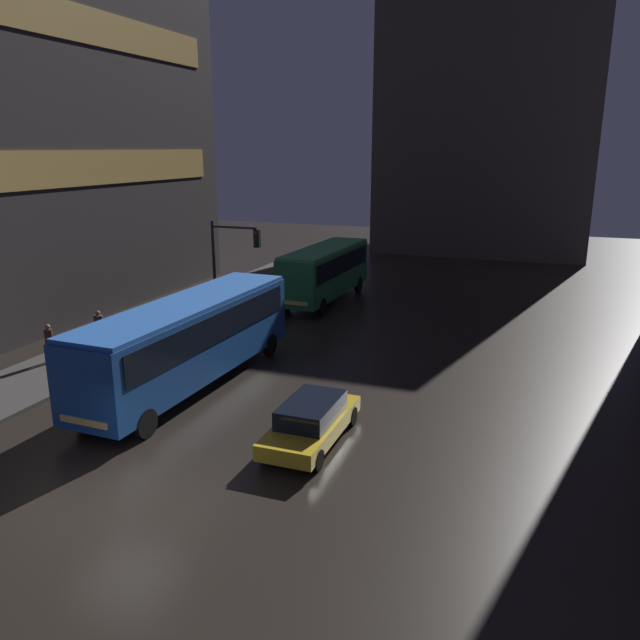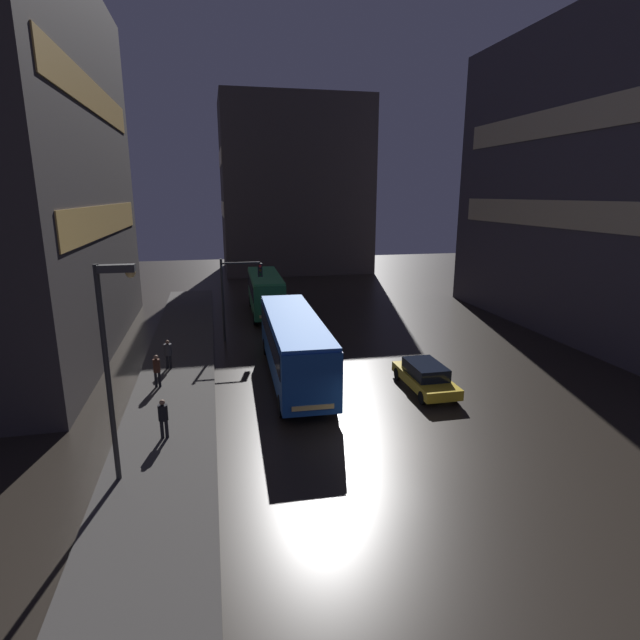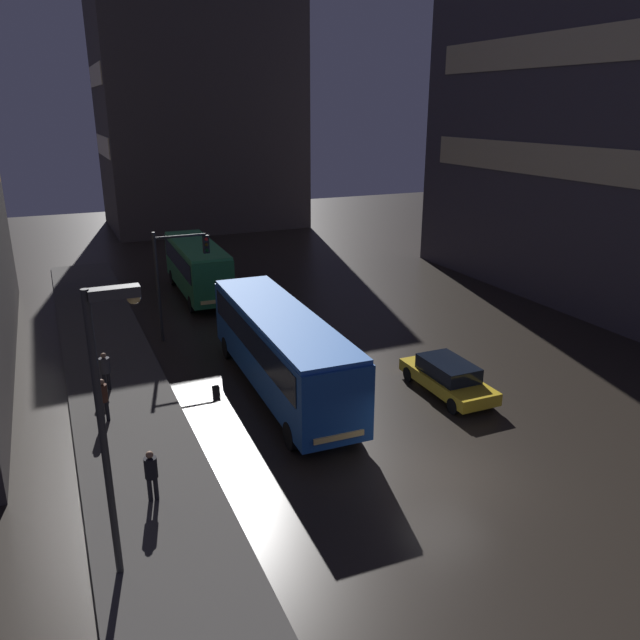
# 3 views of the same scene
# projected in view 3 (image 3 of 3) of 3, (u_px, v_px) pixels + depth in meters

# --- Properties ---
(ground_plane) EXTENTS (120.00, 120.00, 0.00)m
(ground_plane) POSITION_uv_depth(u_px,v_px,m) (449.00, 474.00, 20.18)
(ground_plane) COLOR black
(sidewalk_left) EXTENTS (4.00, 48.00, 0.15)m
(sidewalk_left) POSITION_uv_depth(u_px,v_px,m) (121.00, 396.00, 25.37)
(sidewalk_left) COLOR #3D3A38
(sidewalk_left) RESTS_ON ground
(building_right_block) EXTENTS (10.07, 26.79, 21.02)m
(building_right_block) POSITION_uv_depth(u_px,v_px,m) (629.00, 120.00, 35.91)
(building_right_block) COLOR #423D47
(building_right_block) RESTS_ON ground
(building_far_backdrop) EXTENTS (18.07, 12.00, 20.88)m
(building_far_backdrop) POSITION_uv_depth(u_px,v_px,m) (199.00, 115.00, 59.44)
(building_far_backdrop) COLOR #383333
(building_far_backdrop) RESTS_ON ground
(bus_near) EXTENTS (2.96, 11.92, 3.44)m
(bus_near) POSITION_uv_depth(u_px,v_px,m) (281.00, 344.00, 25.33)
(bus_near) COLOR #194793
(bus_near) RESTS_ON ground
(bus_far) EXTENTS (2.66, 9.37, 3.33)m
(bus_far) POSITION_uv_depth(u_px,v_px,m) (197.00, 264.00, 38.45)
(bus_far) COLOR #236B38
(bus_far) RESTS_ON ground
(car_taxi) EXTENTS (1.88, 4.71, 1.41)m
(car_taxi) POSITION_uv_depth(u_px,v_px,m) (448.00, 377.00, 25.63)
(car_taxi) COLOR gold
(car_taxi) RESTS_ON ground
(pedestrian_near) EXTENTS (0.46, 0.46, 1.69)m
(pedestrian_near) POSITION_uv_depth(u_px,v_px,m) (103.00, 397.00, 22.93)
(pedestrian_near) COLOR black
(pedestrian_near) RESTS_ON sidewalk_left
(pedestrian_mid) EXTENTS (0.54, 0.54, 1.64)m
(pedestrian_mid) POSITION_uv_depth(u_px,v_px,m) (151.00, 471.00, 18.28)
(pedestrian_mid) COLOR black
(pedestrian_mid) RESTS_ON sidewalk_left
(pedestrian_far) EXTENTS (0.57, 0.57, 1.64)m
(pedestrian_far) POSITION_uv_depth(u_px,v_px,m) (105.00, 368.00, 25.46)
(pedestrian_far) COLOR black
(pedestrian_far) RESTS_ON sidewalk_left
(traffic_light_main) EXTENTS (2.75, 0.35, 5.55)m
(traffic_light_main) POSITION_uv_depth(u_px,v_px,m) (176.00, 267.00, 30.79)
(traffic_light_main) COLOR #2D2D2D
(traffic_light_main) RESTS_ON ground
(street_lamp_sidewalk) EXTENTS (1.25, 0.36, 7.41)m
(street_lamp_sidewalk) POSITION_uv_depth(u_px,v_px,m) (109.00, 392.00, 14.23)
(street_lamp_sidewalk) COLOR #2D2D2D
(street_lamp_sidewalk) RESTS_ON sidewalk_left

